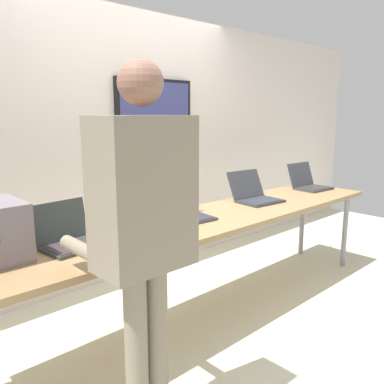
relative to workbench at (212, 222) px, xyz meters
The scene contains 9 objects.
ground 0.76m from the workbench, ahead, with size 8.00×8.00×0.04m, color beige.
back_wall 1.24m from the workbench, 89.65° to the left, with size 8.00×0.11×2.51m.
workbench is the anchor object (origin of this frame).
laptop_station_0 1.13m from the workbench, behind, with size 0.37×0.33×0.26m.
laptop_station_1 0.25m from the workbench, 157.50° to the left, with size 0.39×0.36×0.26m.
laptop_station_2 0.68m from the workbench, ahead, with size 0.41×0.42×0.26m.
laptop_station_3 1.56m from the workbench, ahead, with size 0.38×0.37×0.26m.
person 1.31m from the workbench, 150.52° to the right, with size 0.44×0.58×1.79m.
paper_sheet 0.89m from the workbench, 168.95° to the right, with size 0.24×0.32×0.00m.
Camera 1 is at (-2.12, -2.04, 1.57)m, focal length 37.15 mm.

